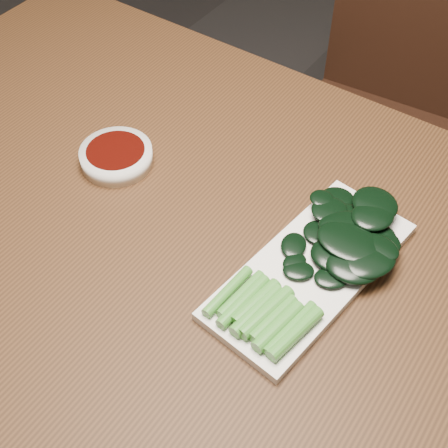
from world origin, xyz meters
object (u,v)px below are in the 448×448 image
Objects in this scene: sauce_bowl at (116,156)px; serving_plate at (310,270)px; chair_far at (395,120)px; table at (216,259)px; gai_lan at (330,257)px.

sauce_bowl is 0.34× the size of serving_plate.
table is at bearing -96.79° from chair_far.
serving_plate is (0.36, -0.02, -0.01)m from sauce_bowl.
gai_lan is (0.15, -0.67, 0.29)m from chair_far.
serving_plate reaches higher than table.
chair_far is at bearing 71.14° from sauce_bowl.
sauce_bowl is 0.38m from gai_lan.
chair_far is 7.78× the size of sauce_bowl.
serving_plate is 1.01× the size of gai_lan.
chair_far is (0.02, 0.70, -0.19)m from table.
chair_far is 2.67× the size of gai_lan.
gai_lan is at bearing 52.56° from serving_plate.
chair_far is 0.74m from gai_lan.
table is 0.72m from chair_far.
sauce_bowl reaches higher than serving_plate.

